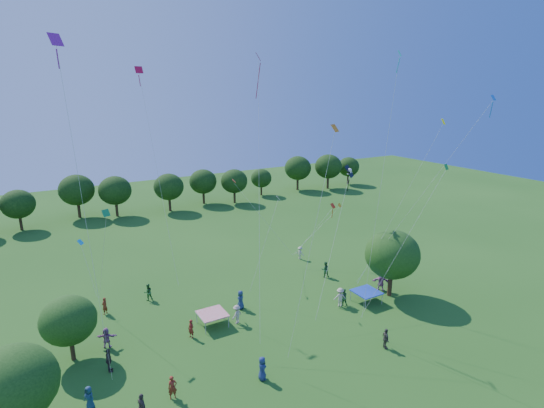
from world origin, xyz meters
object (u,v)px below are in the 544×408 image
Objects in this scene: near_tree_north at (68,320)px; red_high_kite at (258,102)px; near_tree_west at (13,385)px; tent_red_stripe at (212,314)px; near_tree_east at (392,254)px; pirate_kite at (349,173)px; tent_blue at (366,292)px.

near_tree_north is 21.84m from red_high_kite.
near_tree_west reaches higher than tent_red_stripe.
pirate_kite is (-2.17, 4.06, 7.14)m from near_tree_east.
red_high_kite is at bearing 20.40° from tent_red_stripe.
tent_red_stripe is 0.21× the size of pirate_kite.
near_tree_east reaches higher than tent_blue.
tent_red_stripe is (10.48, -0.74, -2.11)m from near_tree_north.
tent_blue is at bearing -9.79° from near_tree_north.
near_tree_west is 30.32m from near_tree_east.
near_tree_north is 24.60m from tent_blue.
near_tree_east is 2.92× the size of tent_red_stripe.
near_tree_east reaches higher than near_tree_north.
near_tree_west is at bearing -154.79° from tent_red_stripe.
tent_red_stripe is at bearing -4.06° from near_tree_north.
tent_red_stripe is (13.66, 6.43, -2.96)m from near_tree_west.
near_tree_east is (26.99, -4.24, 1.00)m from near_tree_north.
pirate_kite is (24.83, -0.19, 8.13)m from near_tree_north.
red_high_kite is (19.27, 8.52, 13.86)m from near_tree_west.
near_tree_west is at bearing -165.99° from pirate_kite.
pirate_kite reaches higher than tent_red_stripe.
near_tree_north is 27.34m from near_tree_east.
red_high_kite reaches higher than pirate_kite.
tent_blue is (13.67, -3.42, 0.00)m from tent_red_stripe.
red_high_kite is at bearing 23.84° from near_tree_west.
near_tree_east is at bearing -8.93° from near_tree_north.
tent_red_stripe is at bearing 168.04° from near_tree_east.
tent_blue is 11.02m from pirate_kite.
near_tree_east is at bearing -61.91° from pirate_kite.
pirate_kite is 11.05m from red_high_kite.
tent_red_stripe is 1.00× the size of tent_blue.
tent_blue is (27.34, 3.01, -2.96)m from near_tree_west.
red_high_kite reaches higher than tent_red_stripe.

